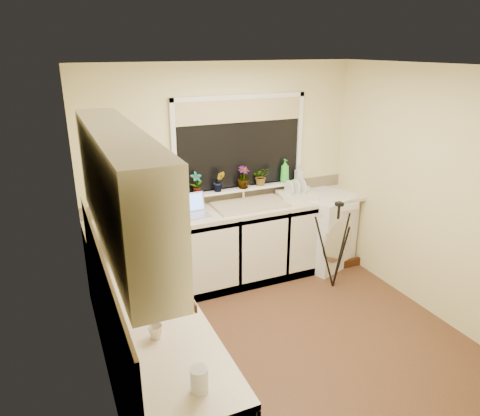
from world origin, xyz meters
name	(u,v)px	position (x,y,z in m)	size (l,w,h in m)	color
floor	(284,337)	(0.00, 0.00, 0.00)	(3.20, 3.20, 0.00)	brown
ceiling	(295,66)	(0.00, 0.00, 2.45)	(3.20, 3.20, 0.00)	white
wall_back	(223,173)	(0.00, 1.50, 1.23)	(3.20, 3.20, 0.00)	beige
wall_front	(421,304)	(0.00, -1.50, 1.23)	(3.20, 3.20, 0.00)	beige
wall_left	(94,249)	(-1.60, 0.00, 1.23)	(3.00, 3.00, 0.00)	beige
wall_right	(429,193)	(1.60, 0.00, 1.23)	(3.00, 3.00, 0.00)	beige
base_cabinet_back	(207,251)	(-0.33, 1.20, 0.43)	(2.55, 0.60, 0.86)	silver
base_cabinet_left	(153,354)	(-1.30, -0.30, 0.43)	(0.54, 2.40, 0.86)	silver
worktop_back	(234,210)	(0.00, 1.20, 0.88)	(3.20, 0.60, 0.04)	beige
worktop_left	(148,302)	(-1.30, -0.30, 0.88)	(0.60, 2.40, 0.04)	beige
upper_cabinet	(120,187)	(-1.44, -0.45, 1.80)	(0.28, 1.90, 0.70)	silver
splashback_left	(103,280)	(-1.59, -0.30, 1.12)	(0.02, 2.40, 0.45)	beige
splashback_back	(224,195)	(0.00, 1.49, 0.97)	(3.20, 0.02, 0.14)	beige
window_glass	(240,144)	(0.20, 1.49, 1.55)	(1.50, 0.02, 1.00)	black
window_blind	(241,111)	(0.20, 1.46, 1.92)	(1.50, 0.02, 0.25)	tan
windowsill	(242,189)	(0.20, 1.43, 1.04)	(1.60, 0.14, 0.03)	white
sink	(250,205)	(0.20, 1.20, 0.91)	(0.82, 0.46, 0.03)	tan
faucet	(243,191)	(0.20, 1.38, 1.02)	(0.03, 0.03, 0.24)	silver
washing_machine	(322,230)	(1.17, 1.17, 0.45)	(0.64, 0.62, 0.91)	white
laptop	(193,209)	(-0.47, 1.20, 0.96)	(0.30, 0.30, 0.21)	#A4A4AC
kettle	(136,248)	(-1.25, 0.35, 1.01)	(0.17, 0.17, 0.23)	silver
dish_rack	(297,195)	(0.83, 1.23, 0.93)	(0.44, 0.33, 0.07)	beige
tripod	(336,246)	(0.98, 0.60, 0.51)	(0.49, 0.49, 1.02)	black
glass_jug	(199,380)	(-1.25, -1.29, 0.97)	(0.10, 0.10, 0.14)	silver
steel_jar	(144,289)	(-1.31, -0.23, 0.95)	(0.07, 0.07, 0.10)	silver
microwave	(129,227)	(-1.23, 0.73, 1.06)	(0.56, 0.38, 0.31)	white
plant_a	(196,183)	(-0.36, 1.40, 1.18)	(0.13, 0.09, 0.26)	#999999
plant_b	(219,181)	(-0.09, 1.39, 1.17)	(0.13, 0.11, 0.24)	#999999
plant_c	(243,177)	(0.21, 1.40, 1.18)	(0.15, 0.15, 0.26)	#999999
plant_d	(261,176)	(0.45, 1.43, 1.16)	(0.19, 0.17, 0.21)	#999999
soap_bottle_green	(285,171)	(0.77, 1.43, 1.19)	(0.11, 0.11, 0.28)	green
soap_bottle_clear	(299,173)	(0.96, 1.41, 1.14)	(0.09, 0.09, 0.19)	#999999
cup_back	(305,191)	(0.98, 1.28, 0.95)	(0.13, 0.13, 0.11)	silver
cup_left	(156,332)	(-1.35, -0.75, 0.94)	(0.09, 0.09, 0.09)	beige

